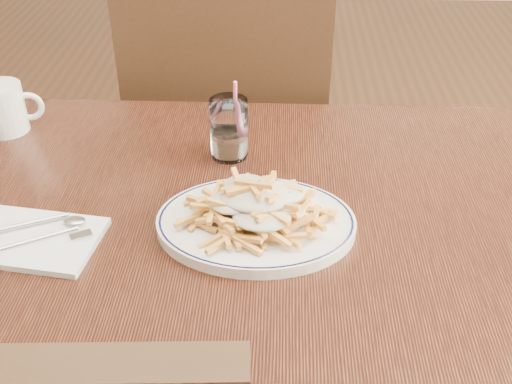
{
  "coord_description": "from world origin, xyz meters",
  "views": [
    {
      "loc": [
        0.11,
        -0.84,
        1.37
      ],
      "look_at": [
        0.07,
        -0.04,
        0.82
      ],
      "focal_mm": 45.0,
      "sensor_mm": 36.0,
      "label": 1
    }
  ],
  "objects_px": {
    "table": "(214,250)",
    "coffee_mug": "(4,108)",
    "loaded_fries": "(256,201)",
    "water_glass": "(229,132)",
    "chair_far": "(232,123)",
    "fries_plate": "(256,223)"
  },
  "relations": [
    {
      "from": "coffee_mug",
      "to": "loaded_fries",
      "type": "bearing_deg",
      "value": -30.7
    },
    {
      "from": "loaded_fries",
      "to": "coffee_mug",
      "type": "height_order",
      "value": "coffee_mug"
    },
    {
      "from": "loaded_fries",
      "to": "coffee_mug",
      "type": "relative_size",
      "value": 1.81
    },
    {
      "from": "loaded_fries",
      "to": "water_glass",
      "type": "relative_size",
      "value": 1.45
    },
    {
      "from": "fries_plate",
      "to": "coffee_mug",
      "type": "xyz_separation_m",
      "value": [
        -0.5,
        0.3,
        0.04
      ]
    },
    {
      "from": "fries_plate",
      "to": "loaded_fries",
      "type": "bearing_deg",
      "value": -90.0
    },
    {
      "from": "loaded_fries",
      "to": "coffee_mug",
      "type": "bearing_deg",
      "value": 149.3
    },
    {
      "from": "chair_far",
      "to": "coffee_mug",
      "type": "distance_m",
      "value": 0.58
    },
    {
      "from": "table",
      "to": "coffee_mug",
      "type": "distance_m",
      "value": 0.52
    },
    {
      "from": "fries_plate",
      "to": "coffee_mug",
      "type": "distance_m",
      "value": 0.59
    },
    {
      "from": "table",
      "to": "loaded_fries",
      "type": "bearing_deg",
      "value": -27.78
    },
    {
      "from": "fries_plate",
      "to": "water_glass",
      "type": "distance_m",
      "value": 0.23
    },
    {
      "from": "table",
      "to": "coffee_mug",
      "type": "bearing_deg",
      "value": 148.82
    },
    {
      "from": "chair_far",
      "to": "coffee_mug",
      "type": "xyz_separation_m",
      "value": [
        -0.41,
        -0.35,
        0.21
      ]
    },
    {
      "from": "loaded_fries",
      "to": "fries_plate",
      "type": "bearing_deg",
      "value": 90.0
    },
    {
      "from": "fries_plate",
      "to": "loaded_fries",
      "type": "distance_m",
      "value": 0.04
    },
    {
      "from": "chair_far",
      "to": "loaded_fries",
      "type": "height_order",
      "value": "chair_far"
    },
    {
      "from": "table",
      "to": "fries_plate",
      "type": "xyz_separation_m",
      "value": [
        0.07,
        -0.04,
        0.09
      ]
    },
    {
      "from": "loaded_fries",
      "to": "chair_far",
      "type": "bearing_deg",
      "value": 97.88
    },
    {
      "from": "fries_plate",
      "to": "coffee_mug",
      "type": "relative_size",
      "value": 3.04
    },
    {
      "from": "water_glass",
      "to": "table",
      "type": "bearing_deg",
      "value": -94.59
    },
    {
      "from": "chair_far",
      "to": "water_glass",
      "type": "height_order",
      "value": "chair_far"
    }
  ]
}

